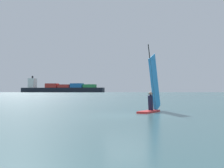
{
  "coord_description": "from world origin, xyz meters",
  "views": [
    {
      "loc": [
        -3.58,
        -17.86,
        1.33
      ],
      "look_at": [
        1.06,
        12.8,
        2.07
      ],
      "focal_mm": 52.27,
      "sensor_mm": 36.0,
      "label": 1
    }
  ],
  "objects": [
    {
      "name": "ground_plane",
      "position": [
        0.0,
        0.0,
        0.0
      ],
      "size": [
        4000.0,
        4000.0,
        0.0
      ],
      "primitive_type": "plane",
      "color": "#386066"
    },
    {
      "name": "windsurfer",
      "position": [
        2.26,
        3.1,
        1.03
      ],
      "size": [
        2.48,
        3.54,
        4.53
      ],
      "rotation": [
        0.0,
        0.0,
        4.14
      ],
      "color": "red",
      "rests_on": "ground_plane"
    },
    {
      "name": "cargo_ship",
      "position": [
        -5.92,
        787.1,
        9.83
      ],
      "size": [
        202.65,
        90.61,
        40.59
      ],
      "rotation": [
        0.0,
        0.0,
        5.96
      ],
      "color": "black",
      "rests_on": "ground_plane"
    }
  ]
}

